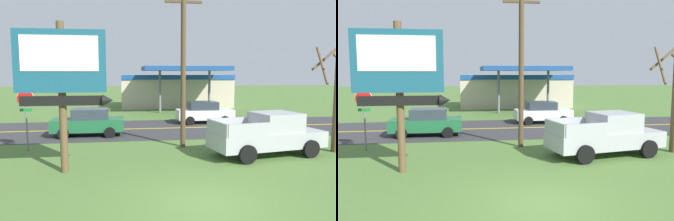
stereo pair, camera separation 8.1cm
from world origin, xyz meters
TOP-DOWN VIEW (x-y plane):
  - ground_plane at (0.00, 0.00)m, footprint 180.00×180.00m
  - road_asphalt at (0.00, 13.00)m, footprint 140.00×8.00m
  - road_centre_line at (0.00, 13.00)m, footprint 126.00×0.20m
  - motel_sign at (-4.52, 3.52)m, footprint 3.49×0.54m
  - stop_sign at (-6.94, 7.46)m, footprint 0.80×0.08m
  - utility_pole at (0.67, 7.31)m, footprint 2.04×0.26m
  - gas_station at (3.60, 27.50)m, footprint 12.00×11.50m
  - pickup_silver_parked_on_lawn at (4.19, 5.04)m, footprint 5.47×2.92m
  - car_green_near_lane at (-4.38, 11.00)m, footprint 4.20×2.00m
  - car_white_mid_lane at (3.76, 15.00)m, footprint 4.20×2.00m

SIDE VIEW (x-z plane):
  - ground_plane at x=0.00m, z-range 0.00..0.00m
  - road_asphalt at x=0.00m, z-range 0.00..0.02m
  - road_centre_line at x=0.00m, z-range 0.02..0.03m
  - car_green_near_lane at x=-4.38m, z-range 0.01..1.65m
  - car_white_mid_lane at x=3.76m, z-range 0.01..1.65m
  - pickup_silver_parked_on_lawn at x=4.19m, z-range -0.02..1.94m
  - gas_station at x=3.60m, z-range -0.26..4.14m
  - stop_sign at x=-6.94m, z-range 0.55..3.50m
  - motel_sign at x=-4.52m, z-range 0.92..6.54m
  - utility_pole at x=0.67m, z-range 0.31..8.83m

